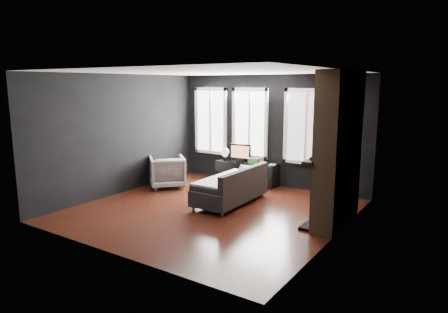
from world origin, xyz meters
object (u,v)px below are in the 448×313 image
Objects in this scene: monitor at (240,152)px; mantel_vase at (333,146)px; armchair at (167,170)px; sofa at (230,185)px; media_console at (247,173)px; mug at (261,162)px; book at (269,161)px.

monitor is 2.65× the size of mantel_vase.
mantel_vase is (4.00, 0.15, 0.92)m from armchair.
armchair is at bearing -177.85° from mantel_vase.
mantel_vase reaches higher than monitor.
armchair reaches higher than sofa.
monitor is at bearing -178.99° from media_console.
sofa is 2.25m from mantel_vase.
mug reaches higher than media_console.
media_console is 0.56m from monitor.
armchair is 1.88m from monitor.
monitor is at bearing 156.62° from mantel_vase.
armchair is 1.46× the size of monitor.
media_console is 0.55m from mug.
book is (0.05, 1.67, 0.25)m from sofa.
sofa is 1.84m from monitor.
mug is at bearing -9.81° from monitor.
sofa is at bearing -85.89° from mug.
sofa reaches higher than mug.
mug is at bearing 93.79° from sofa.
monitor reaches higher than sofa.
mantel_vase reaches higher than book.
mantel_vase reaches higher than armchair.
armchair is 0.52× the size of media_console.
mantel_vase reaches higher than mug.
monitor reaches higher than book.
monitor is (-0.20, -0.01, 0.53)m from media_console.
media_console is at bearing 107.92° from sofa.
book is at bearing 147.79° from mantel_vase.
book is at bearing 1.52° from media_console.
media_console is (-0.54, 1.64, -0.12)m from sofa.
book is (0.17, 0.08, 0.03)m from mug.
armchair is (-2.01, 0.30, 0.02)m from sofa.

